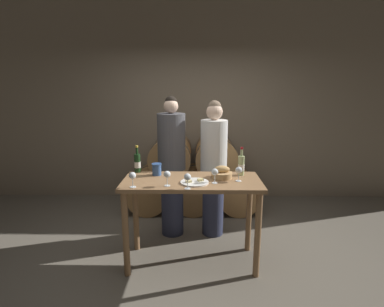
% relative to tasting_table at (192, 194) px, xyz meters
% --- Properties ---
extents(ground_plane, '(10.00, 10.00, 0.00)m').
position_rel_tasting_table_xyz_m(ground_plane, '(0.00, 0.00, -0.78)').
color(ground_plane, '#665E51').
extents(stone_wall_back, '(10.00, 0.12, 3.20)m').
position_rel_tasting_table_xyz_m(stone_wall_back, '(0.00, 2.08, 0.82)').
color(stone_wall_back, gray).
rests_on(stone_wall_back, ground_plane).
extents(barrel_stack, '(1.97, 0.86, 1.16)m').
position_rel_tasting_table_xyz_m(barrel_stack, '(0.00, 1.53, -0.26)').
color(barrel_stack, '#A87A47').
rests_on(barrel_stack, ground_plane).
extents(tasting_table, '(1.42, 0.62, 0.93)m').
position_rel_tasting_table_xyz_m(tasting_table, '(0.00, 0.00, 0.00)').
color(tasting_table, olive).
rests_on(tasting_table, ground_plane).
extents(person_left, '(0.34, 0.34, 1.77)m').
position_rel_tasting_table_xyz_m(person_left, '(-0.26, 0.66, 0.12)').
color(person_left, '#2D334C').
rests_on(person_left, ground_plane).
extents(person_right, '(0.33, 0.33, 1.71)m').
position_rel_tasting_table_xyz_m(person_right, '(0.26, 0.66, 0.10)').
color(person_right, '#2D334C').
rests_on(person_right, ground_plane).
extents(wine_bottle_red, '(0.07, 0.07, 0.31)m').
position_rel_tasting_table_xyz_m(wine_bottle_red, '(-0.61, 0.28, 0.26)').
color(wine_bottle_red, '#193819').
rests_on(wine_bottle_red, tasting_table).
extents(wine_bottle_white, '(0.07, 0.07, 0.31)m').
position_rel_tasting_table_xyz_m(wine_bottle_white, '(0.53, 0.18, 0.27)').
color(wine_bottle_white, '#ADBC7F').
rests_on(wine_bottle_white, tasting_table).
extents(blue_crock, '(0.11, 0.11, 0.13)m').
position_rel_tasting_table_xyz_m(blue_crock, '(-0.38, 0.17, 0.23)').
color(blue_crock, '#335693').
rests_on(blue_crock, tasting_table).
extents(bread_basket, '(0.22, 0.22, 0.13)m').
position_rel_tasting_table_xyz_m(bread_basket, '(0.31, 0.07, 0.21)').
color(bread_basket, tan).
rests_on(bread_basket, tasting_table).
extents(cheese_plate, '(0.28, 0.28, 0.04)m').
position_rel_tasting_table_xyz_m(cheese_plate, '(0.03, -0.10, 0.17)').
color(cheese_plate, white).
rests_on(cheese_plate, tasting_table).
extents(wine_glass_far_left, '(0.07, 0.07, 0.15)m').
position_rel_tasting_table_xyz_m(wine_glass_far_left, '(-0.56, -0.24, 0.27)').
color(wine_glass_far_left, white).
rests_on(wine_glass_far_left, tasting_table).
extents(wine_glass_left, '(0.07, 0.07, 0.15)m').
position_rel_tasting_table_xyz_m(wine_glass_left, '(-0.23, -0.20, 0.27)').
color(wine_glass_left, white).
rests_on(wine_glass_left, tasting_table).
extents(wine_glass_center, '(0.07, 0.07, 0.15)m').
position_rel_tasting_table_xyz_m(wine_glass_center, '(-0.04, -0.28, 0.27)').
color(wine_glass_center, white).
rests_on(wine_glass_center, tasting_table).
extents(wine_glass_right, '(0.07, 0.07, 0.15)m').
position_rel_tasting_table_xyz_m(wine_glass_right, '(0.23, -0.10, 0.27)').
color(wine_glass_right, white).
rests_on(wine_glass_right, tasting_table).
extents(wine_glass_far_right, '(0.07, 0.07, 0.15)m').
position_rel_tasting_table_xyz_m(wine_glass_far_right, '(0.47, -0.04, 0.27)').
color(wine_glass_far_right, white).
rests_on(wine_glass_far_right, tasting_table).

